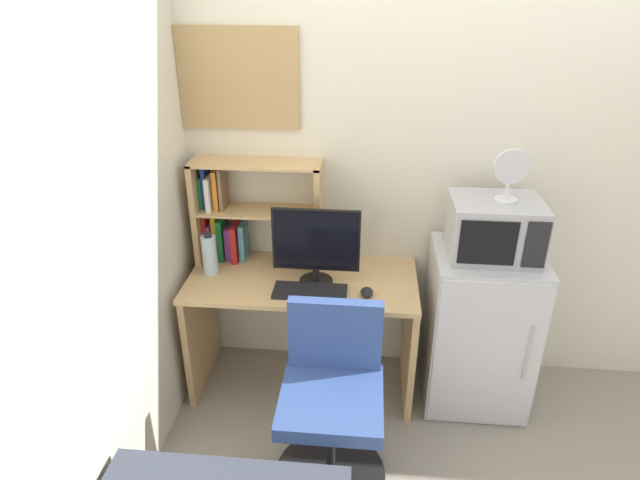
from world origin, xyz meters
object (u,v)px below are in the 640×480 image
object	(u,v)px
desk_chair	(332,408)
monitor	(316,244)
keyboard	(310,291)
mini_fridge	(478,328)
wall_corkboard	(238,79)
microwave	(494,228)
water_bottle	(210,255)
computer_mouse	(367,292)
hutch_bookshelf	(241,212)
desk_fan	(511,172)

from	to	relation	value
desk_chair	monitor	bearing A→B (deg)	103.04
keyboard	mini_fridge	distance (m)	0.97
wall_corkboard	microwave	bearing A→B (deg)	-11.67
mini_fridge	microwave	world-z (taller)	microwave
keyboard	water_bottle	world-z (taller)	water_bottle
water_bottle	microwave	size ratio (longest dim) A/B	0.55
computer_mouse	hutch_bookshelf	bearing A→B (deg)	154.85
mini_fridge	hutch_bookshelf	bearing A→B (deg)	171.99
computer_mouse	desk_fan	size ratio (longest dim) A/B	0.34
microwave	hutch_bookshelf	bearing A→B (deg)	172.11
hutch_bookshelf	monitor	size ratio (longest dim) A/B	1.54
microwave	wall_corkboard	bearing A→B (deg)	168.33
computer_mouse	desk_fan	bearing A→B (deg)	12.39
keyboard	wall_corkboard	world-z (taller)	wall_corkboard
desk_fan	hutch_bookshelf	bearing A→B (deg)	172.08
computer_mouse	desk_fan	distance (m)	0.92
water_bottle	wall_corkboard	bearing A→B (deg)	60.64
water_bottle	mini_fridge	distance (m)	1.53
monitor	keyboard	xyz separation A→B (m)	(-0.02, -0.11, -0.22)
keyboard	water_bottle	size ratio (longest dim) A/B	1.56
hutch_bookshelf	desk_chair	xyz separation A→B (m)	(0.58, -0.81, -0.63)
keyboard	desk_chair	bearing A→B (deg)	-71.77
desk_fan	desk_chair	world-z (taller)	desk_fan
keyboard	microwave	xyz separation A→B (m)	(0.92, 0.16, 0.33)
hutch_bookshelf	computer_mouse	world-z (taller)	hutch_bookshelf
mini_fridge	desk_chair	world-z (taller)	mini_fridge
monitor	microwave	xyz separation A→B (m)	(0.90, 0.05, 0.11)
monitor	water_bottle	bearing A→B (deg)	175.36
water_bottle	hutch_bookshelf	bearing A→B (deg)	51.74
computer_mouse	desk_chair	distance (m)	0.61
computer_mouse	water_bottle	xyz separation A→B (m)	(-0.86, 0.15, 0.10)
hutch_bookshelf	keyboard	size ratio (longest dim) A/B	1.85
mini_fridge	monitor	bearing A→B (deg)	-177.21
monitor	desk_chair	distance (m)	0.82
desk_fan	desk_chair	bearing A→B (deg)	-142.38
hutch_bookshelf	desk_chair	distance (m)	1.17
hutch_bookshelf	water_bottle	world-z (taller)	hutch_bookshelf
monitor	mini_fridge	xyz separation A→B (m)	(0.90, 0.04, -0.50)
computer_mouse	wall_corkboard	size ratio (longest dim) A/B	0.14
water_bottle	microwave	distance (m)	1.50
computer_mouse	desk_chair	xyz separation A→B (m)	(-0.14, -0.47, -0.35)
computer_mouse	desk_fan	world-z (taller)	desk_fan
microwave	water_bottle	bearing A→B (deg)	179.97
computer_mouse	mini_fridge	bearing A→B (deg)	13.29
microwave	desk_chair	bearing A→B (deg)	-140.87
hutch_bookshelf	microwave	size ratio (longest dim) A/B	1.58
microwave	wall_corkboard	xyz separation A→B (m)	(-1.33, 0.28, 0.66)
wall_corkboard	keyboard	bearing A→B (deg)	-46.26
computer_mouse	desk_fan	xyz separation A→B (m)	(0.66, 0.14, 0.62)
mini_fridge	wall_corkboard	bearing A→B (deg)	168.20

